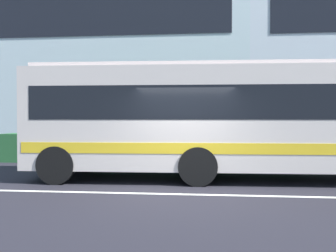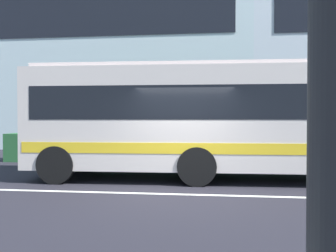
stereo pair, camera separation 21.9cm
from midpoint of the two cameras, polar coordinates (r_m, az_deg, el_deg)
ground_plane at (r=8.36m, az=2.78°, el=-10.68°), size 160.00×160.00×0.00m
lane_centre_line at (r=8.36m, az=2.78°, el=-10.65°), size 60.00×0.16×0.01m
hedge_row_far at (r=14.16m, az=-1.39°, el=-3.53°), size 12.10×1.10×1.12m
apartment_block_left at (r=26.13m, az=-14.27°, el=11.37°), size 22.96×10.30×12.72m
transit_bus at (r=10.42m, az=8.84°, el=1.43°), size 10.79×2.90×3.21m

